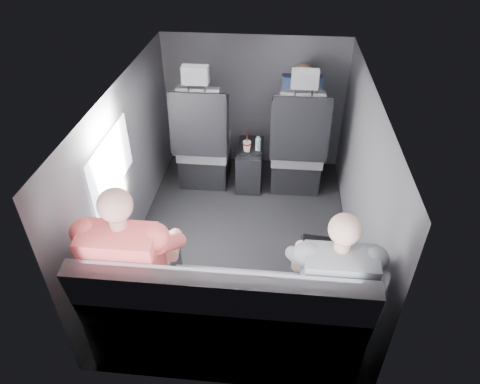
# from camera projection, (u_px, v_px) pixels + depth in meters

# --- Properties ---
(floor) EXTENTS (2.60, 2.60, 0.00)m
(floor) POSITION_uv_depth(u_px,v_px,m) (242.00, 239.00, 3.66)
(floor) COLOR black
(floor) RESTS_ON ground
(ceiling) EXTENTS (2.60, 2.60, 0.00)m
(ceiling) POSITION_uv_depth(u_px,v_px,m) (242.00, 90.00, 2.86)
(ceiling) COLOR #B2B2AD
(ceiling) RESTS_ON panel_back
(panel_left) EXTENTS (0.02, 2.60, 1.35)m
(panel_left) POSITION_uv_depth(u_px,v_px,m) (127.00, 168.00, 3.33)
(panel_left) COLOR #56565B
(panel_left) RESTS_ON floor
(panel_right) EXTENTS (0.02, 2.60, 1.35)m
(panel_right) POSITION_uv_depth(u_px,v_px,m) (362.00, 180.00, 3.19)
(panel_right) COLOR #56565B
(panel_right) RESTS_ON floor
(panel_front) EXTENTS (1.80, 0.02, 1.35)m
(panel_front) POSITION_uv_depth(u_px,v_px,m) (254.00, 103.00, 4.31)
(panel_front) COLOR #56565B
(panel_front) RESTS_ON floor
(panel_back) EXTENTS (1.80, 0.02, 1.35)m
(panel_back) POSITION_uv_depth(u_px,v_px,m) (219.00, 312.00, 2.22)
(panel_back) COLOR #56565B
(panel_back) RESTS_ON floor
(side_window) EXTENTS (0.02, 0.75, 0.42)m
(side_window) POSITION_uv_depth(u_px,v_px,m) (111.00, 164.00, 2.96)
(side_window) COLOR white
(side_window) RESTS_ON panel_left
(seatbelt) EXTENTS (0.35, 0.11, 0.59)m
(seatbelt) POSITION_uv_depth(u_px,v_px,m) (301.00, 122.00, 3.69)
(seatbelt) COLOR black
(seatbelt) RESTS_ON front_seat_right
(front_seat_left) EXTENTS (0.52, 0.58, 1.26)m
(front_seat_left) POSITION_uv_depth(u_px,v_px,m) (204.00, 147.00, 4.13)
(front_seat_left) COLOR black
(front_seat_left) RESTS_ON floor
(front_seat_right) EXTENTS (0.52, 0.58, 1.26)m
(front_seat_right) POSITION_uv_depth(u_px,v_px,m) (297.00, 152.00, 4.06)
(front_seat_right) COLOR black
(front_seat_right) RESTS_ON floor
(center_console) EXTENTS (0.24, 0.48, 0.41)m
(center_console) POSITION_uv_depth(u_px,v_px,m) (250.00, 165.00, 4.25)
(center_console) COLOR black
(center_console) RESTS_ON floor
(rear_bench) EXTENTS (1.60, 0.57, 0.92)m
(rear_bench) POSITION_uv_depth(u_px,v_px,m) (226.00, 319.00, 2.62)
(rear_bench) COLOR #5E5E63
(rear_bench) RESTS_ON floor
(soda_cup) EXTENTS (0.08, 0.08, 0.23)m
(soda_cup) POSITION_uv_depth(u_px,v_px,m) (247.00, 146.00, 4.03)
(soda_cup) COLOR white
(soda_cup) RESTS_ON center_console
(water_bottle) EXTENTS (0.05, 0.05, 0.15)m
(water_bottle) POSITION_uv_depth(u_px,v_px,m) (258.00, 144.00, 4.04)
(water_bottle) COLOR #98B7CF
(water_bottle) RESTS_ON center_console
(laptop_white) EXTENTS (0.41, 0.43, 0.25)m
(laptop_white) POSITION_uv_depth(u_px,v_px,m) (145.00, 249.00, 2.65)
(laptop_white) COLOR silver
(laptop_white) RESTS_ON passenger_rear_left
(laptop_black) EXTENTS (0.33, 0.30, 0.22)m
(laptop_black) POSITION_uv_depth(u_px,v_px,m) (325.00, 251.00, 2.65)
(laptop_black) COLOR black
(laptop_black) RESTS_ON passenger_rear_right
(passenger_rear_left) EXTENTS (0.52, 0.64, 1.25)m
(passenger_rear_left) POSITION_uv_depth(u_px,v_px,m) (136.00, 263.00, 2.55)
(passenger_rear_left) COLOR #38383D
(passenger_rear_left) RESTS_ON rear_bench
(passenger_rear_right) EXTENTS (0.47, 0.60, 1.18)m
(passenger_rear_right) POSITION_uv_depth(u_px,v_px,m) (331.00, 281.00, 2.47)
(passenger_rear_right) COLOR navy
(passenger_rear_right) RESTS_ON rear_bench
(passenger_front_right) EXTENTS (0.38, 0.38, 0.73)m
(passenger_front_right) POSITION_uv_depth(u_px,v_px,m) (300.00, 107.00, 4.07)
(passenger_front_right) COLOR navy
(passenger_front_right) RESTS_ON front_seat_right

